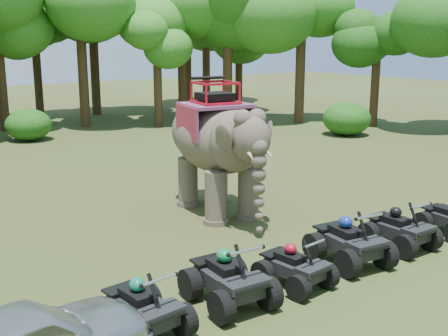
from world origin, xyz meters
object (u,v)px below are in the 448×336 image
Objects in this scene: elephant at (217,147)px; atv_0 at (142,301)px; atv_2 at (295,261)px; atv_4 at (400,224)px; atv_3 at (350,236)px; atv_1 at (229,272)px.

elephant is 7.47m from atv_0.
elephant is at bearing 65.91° from atv_2.
atv_0 is at bearing 171.26° from atv_2.
elephant is 5.70m from atv_4.
elephant is at bearing 38.67° from atv_0.
atv_2 is at bearing -8.26° from atv_0.
atv_3 reaches higher than atv_4.
atv_2 is (3.54, -0.12, -0.05)m from atv_0.
atv_4 is (1.81, -0.02, -0.05)m from atv_3.
atv_1 is at bearing 167.82° from atv_2.
atv_0 is (-5.19, -5.18, -1.39)m from elephant.
atv_1 is 1.07× the size of atv_4.
elephant reaches higher than atv_0.
elephant is at bearing 111.58° from atv_4.
atv_1 is at bearing -5.35° from atv_0.
atv_3 is (3.50, 0.03, 0.01)m from atv_1.
atv_0 is 1.92m from atv_1.
atv_3 reaches higher than atv_1.
atv_4 is (2.04, -5.14, -1.38)m from elephant.
atv_3 is (0.22, -5.12, -1.33)m from elephant.
atv_3 is at bearing -1.20° from atv_2.
atv_4 reaches higher than atv_0.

